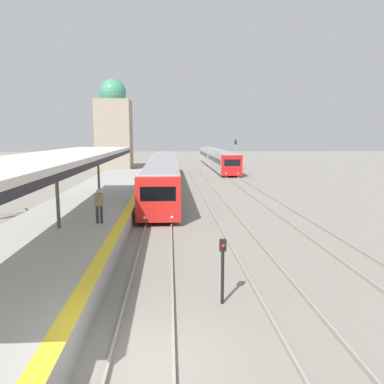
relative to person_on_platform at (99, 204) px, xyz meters
name	(u,v)px	position (x,y,z in m)	size (l,w,h in m)	color
ground_plane	(142,363)	(2.74, -10.04, -1.86)	(240.00, 240.00, 0.00)	gray
track_platform_line	(142,360)	(2.74, -10.04, -1.78)	(1.51, 120.00, 0.15)	gray
track_middle_line	(321,354)	(6.86, -10.04, -1.78)	(1.51, 120.00, 0.15)	gray
platform_canopy	(56,157)	(-1.62, -0.88, 2.27)	(4.00, 24.64, 3.34)	beige
person_on_platform	(99,204)	(0.00, 0.00, 0.00)	(0.40, 0.22, 1.66)	#2D2D33
train_near	(163,171)	(2.74, 19.90, -0.22)	(2.57, 34.44, 2.93)	red
train_far	(216,157)	(10.99, 43.87, -0.24)	(2.54, 33.21, 2.90)	red
signal_post_near	(223,264)	(4.97, -7.13, -0.61)	(0.20, 0.21, 2.02)	black
signal_mast_far	(235,151)	(13.10, 37.12, 1.05)	(0.28, 0.29, 4.58)	gray
distant_domed_building	(114,127)	(-5.27, 42.09, 4.65)	(5.30, 5.30, 13.80)	gray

